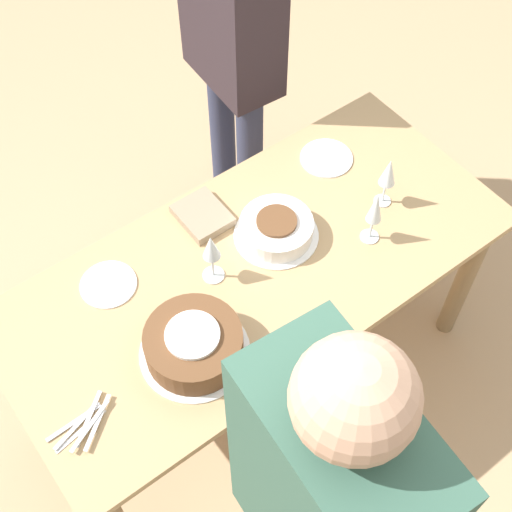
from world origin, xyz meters
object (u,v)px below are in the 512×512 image
(wine_glass_near, at_px, (375,209))
(wine_glass_extra, at_px, (211,249))
(wine_glass_far, at_px, (388,173))
(person_watching, at_px, (232,37))
(cake_center_white, at_px, (276,229))
(cake_front_chocolate, at_px, (194,344))

(wine_glass_near, xyz_separation_m, wine_glass_extra, (-0.50, 0.18, -0.00))
(wine_glass_far, bearing_deg, person_watching, 93.22)
(cake_center_white, distance_m, person_watching, 0.79)
(cake_center_white, bearing_deg, wine_glass_far, -15.04)
(cake_center_white, height_order, wine_glass_extra, wine_glass_extra)
(wine_glass_near, distance_m, wine_glass_extra, 0.53)
(cake_center_white, bearing_deg, wine_glass_extra, -178.56)
(wine_glass_near, relative_size, wine_glass_extra, 1.07)
(wine_glass_near, xyz_separation_m, wine_glass_far, (0.14, 0.09, -0.00))
(cake_front_chocolate, xyz_separation_m, person_watching, (0.79, 0.90, 0.15))
(cake_center_white, bearing_deg, person_watching, 64.51)
(wine_glass_near, bearing_deg, cake_center_white, 141.88)
(cake_front_chocolate, distance_m, wine_glass_near, 0.70)
(wine_glass_far, bearing_deg, wine_glass_extra, 171.45)
(wine_glass_near, bearing_deg, wine_glass_far, 32.37)
(cake_front_chocolate, height_order, wine_glass_extra, wine_glass_extra)
(cake_front_chocolate, bearing_deg, cake_center_white, 23.45)
(wine_glass_near, distance_m, person_watching, 0.89)
(wine_glass_extra, bearing_deg, cake_front_chocolate, -136.30)
(cake_center_white, distance_m, wine_glass_extra, 0.28)
(wine_glass_far, height_order, person_watching, person_watching)
(wine_glass_far, xyz_separation_m, wine_glass_extra, (-0.63, 0.10, -0.00))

